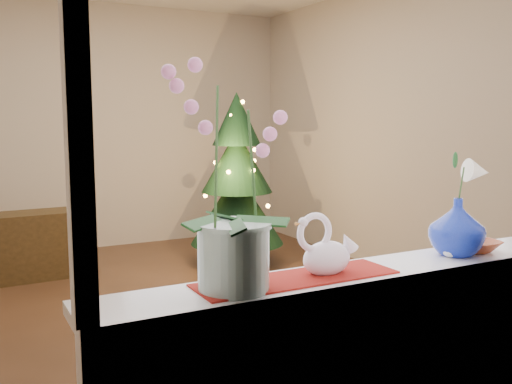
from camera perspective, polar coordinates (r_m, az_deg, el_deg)
ground at (r=4.38m, az=-8.54°, el=-11.96°), size 5.00×5.00×0.00m
wall_back at (r=6.55m, az=-16.11°, el=6.26°), size 4.50×0.10×2.70m
wall_front at (r=1.96m, az=15.87°, el=4.34°), size 4.50×0.10×2.70m
wall_right at (r=5.32m, az=14.81°, el=6.11°), size 0.10×5.00×2.70m
windowsill at (r=2.12m, az=13.00°, el=-7.69°), size 2.20×0.26×0.04m
window_frame at (r=1.99m, az=15.62°, el=14.49°), size 2.22×0.06×1.60m
runner at (r=1.89m, az=4.18°, el=-8.62°), size 0.70×0.20×0.01m
orchid_pot at (r=1.71m, az=-2.30°, el=1.45°), size 0.24×0.24×0.70m
swan at (r=1.94m, az=7.10°, el=-5.28°), size 0.25×0.13×0.20m
blue_vase at (r=2.32m, az=19.48°, el=-2.90°), size 0.28×0.28×0.26m
lily at (r=2.29m, az=19.72°, el=2.61°), size 0.14×0.08×0.19m
paperweight at (r=2.29m, az=18.88°, el=-5.33°), size 0.09×0.09×0.07m
amber_dish at (r=2.43m, az=20.92°, el=-5.11°), size 0.17×0.17×0.04m
xmas_tree at (r=5.67m, az=-1.92°, el=1.36°), size 1.18×1.18×1.70m
side_table at (r=5.57m, az=-21.38°, el=-4.98°), size 0.82×0.43×0.60m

